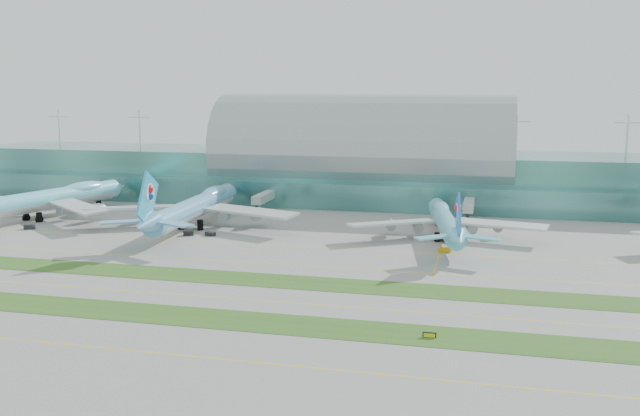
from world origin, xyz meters
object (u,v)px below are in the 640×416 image
(terminal, at_px, (363,166))
(taxiway_sign_east, at_px, (429,335))
(airliner_c, at_px, (445,220))
(airliner_a, at_px, (43,199))
(airliner_b, at_px, (195,206))

(terminal, relative_size, taxiway_sign_east, 134.28)
(airliner_c, bearing_deg, taxiway_sign_east, -97.72)
(airliner_c, xyz_separation_m, taxiway_sign_east, (3.33, -89.50, -5.32))
(airliner_a, distance_m, airliner_b, 58.11)
(terminal, bearing_deg, airliner_c, -60.81)
(airliner_b, xyz_separation_m, airliner_c, (82.05, 0.33, -1.25))
(airliner_b, bearing_deg, terminal, 54.47)
(airliner_a, height_order, taxiway_sign_east, airliner_a)
(airliner_b, height_order, airliner_c, airliner_b)
(terminal, distance_m, taxiway_sign_east, 163.63)
(terminal, height_order, airliner_a, terminal)
(terminal, xyz_separation_m, airliner_c, (38.11, -68.21, -8.37))
(terminal, distance_m, airliner_a, 122.72)
(airliner_c, bearing_deg, terminal, 109.34)
(airliner_b, bearing_deg, airliner_c, -2.63)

